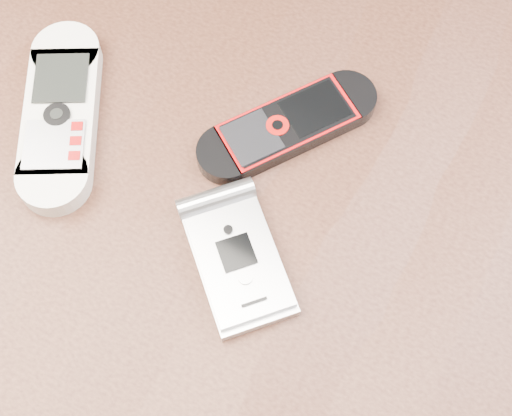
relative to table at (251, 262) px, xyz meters
The scene contains 5 objects.
ground 0.64m from the table, ahead, with size 4.00×4.00×0.00m, color #472B19.
table is the anchor object (origin of this frame).
nokia_white 0.19m from the table, behind, with size 0.05×0.16×0.02m, color silver.
nokia_black_red 0.13m from the table, 93.67° to the left, with size 0.04×0.14×0.01m, color black.
motorola_razr 0.12m from the table, 74.03° to the right, with size 0.06×0.11×0.02m, color silver.
Camera 1 is at (0.10, -0.18, 1.21)m, focal length 50.00 mm.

